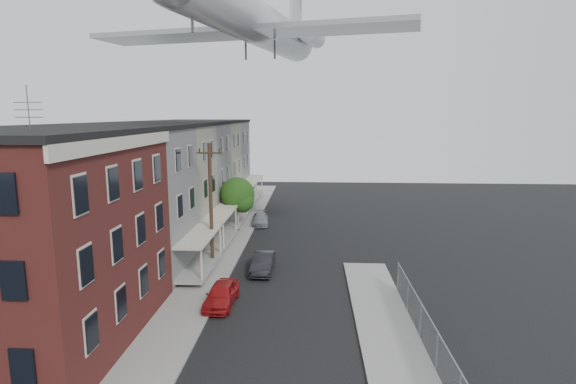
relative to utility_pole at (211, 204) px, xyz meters
name	(u,v)px	position (x,y,z in m)	size (l,w,h in m)	color
sidewalk_left	(229,243)	(0.10, 6.00, -4.61)	(3.00, 62.00, 0.12)	gray
sidewalk_right	(396,358)	(11.10, -12.00, -4.61)	(3.00, 26.00, 0.12)	gray
curb_left	(246,243)	(1.55, 6.00, -4.60)	(0.15, 62.00, 0.14)	gray
curb_right	(364,357)	(9.65, -12.00, -4.60)	(0.15, 26.00, 0.14)	gray
corner_building	(27,238)	(-6.40, -11.00, 0.49)	(10.31, 12.30, 12.15)	#351210
row_house_a	(114,201)	(-6.36, -1.50, 0.45)	(11.98, 7.00, 10.30)	#61615F
row_house_b	(151,185)	(-6.36, 5.50, 0.45)	(11.98, 7.00, 10.30)	#75695C
row_house_c	(176,174)	(-6.36, 12.50, 0.45)	(11.98, 7.00, 10.30)	#61615F
row_house_d	(194,166)	(-6.36, 19.50, 0.45)	(11.98, 7.00, 10.30)	#75695C
row_house_e	(208,160)	(-6.36, 26.50, 0.45)	(11.98, 7.00, 10.30)	#61615F
chainlink_fence	(437,351)	(12.60, -13.00, -3.68)	(0.06, 18.06, 1.90)	gray
utility_pole	(211,204)	(0.00, 0.00, 0.00)	(1.80, 0.26, 9.00)	black
street_tree	(239,196)	(0.33, 9.92, -1.22)	(3.22, 3.20, 5.20)	black
car_near	(221,294)	(2.00, -6.62, -4.01)	(1.57, 3.91, 1.33)	#AA1518
car_mid	(263,263)	(3.80, -0.89, -4.01)	(1.40, 4.03, 1.33)	black
car_far	(260,219)	(2.00, 12.82, -4.11)	(1.58, 3.90, 1.13)	gray
airplane	(258,23)	(3.04, 4.17, 13.05)	(23.88, 27.29, 7.85)	#B9B9BD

